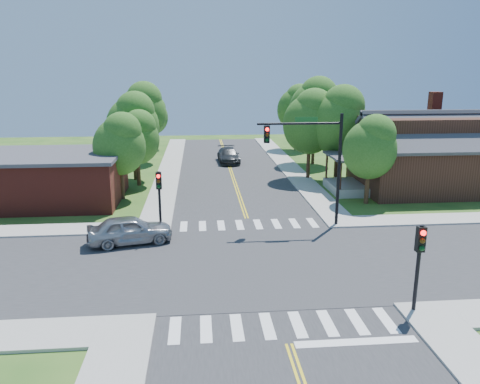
{
  "coord_description": "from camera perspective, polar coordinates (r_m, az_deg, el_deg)",
  "views": [
    {
      "loc": [
        -3.12,
        -22.41,
        9.73
      ],
      "look_at": [
        -0.56,
        6.35,
        2.2
      ],
      "focal_mm": 35.0,
      "sensor_mm": 36.0,
      "label": 1
    }
  ],
  "objects": [
    {
      "name": "tree_e_d",
      "position": [
        59.08,
        7.0,
        10.27
      ],
      "size": [
        4.81,
        4.57,
        8.18
      ],
      "color": "#382314",
      "rests_on": "ground"
    },
    {
      "name": "centerline",
      "position": [
        24.61,
        2.65,
        -8.57
      ],
      "size": [
        0.3,
        90.0,
        0.01
      ],
      "color": "yellow",
      "rests_on": "ground"
    },
    {
      "name": "house_ne",
      "position": [
        41.43,
        21.17,
        4.74
      ],
      "size": [
        13.05,
        8.8,
        7.11
      ],
      "color": "#331B12",
      "rests_on": "ground"
    },
    {
      "name": "car_silver",
      "position": [
        27.7,
        -13.28,
        -4.56
      ],
      "size": [
        4.02,
        5.64,
        1.63
      ],
      "primitive_type": "imported",
      "rotation": [
        0.0,
        0.0,
        1.8
      ],
      "color": "#9FA2A6",
      "rests_on": "ground"
    },
    {
      "name": "road_ns",
      "position": [
        24.63,
        2.64,
        -8.63
      ],
      "size": [
        10.0,
        90.0,
        0.04
      ],
      "primitive_type": "cube",
      "color": "#2D2D30",
      "rests_on": "ground"
    },
    {
      "name": "tree_w_a",
      "position": [
        36.71,
        -14.39,
        5.85
      ],
      "size": [
        3.98,
        3.78,
        6.76
      ],
      "color": "#382314",
      "rests_on": "ground"
    },
    {
      "name": "signal_pole_se",
      "position": [
        20.2,
        21.04,
        -6.9
      ],
      "size": [
        0.34,
        0.42,
        3.8
      ],
      "color": "black",
      "rests_on": "ground"
    },
    {
      "name": "tree_w_b",
      "position": [
        43.1,
        -12.87,
        8.29
      ],
      "size": [
        4.71,
        4.48,
        8.01
      ],
      "color": "#382314",
      "rests_on": "ground"
    },
    {
      "name": "sidewalk_ne",
      "position": [
        43.74,
        20.72,
        0.9
      ],
      "size": [
        40.0,
        40.0,
        0.14
      ],
      "color": "#9E9B93",
      "rests_on": "ground"
    },
    {
      "name": "car_dgrey",
      "position": [
        50.76,
        -1.41,
        4.45
      ],
      "size": [
        2.6,
        5.5,
        1.55
      ],
      "primitive_type": "imported",
      "rotation": [
        0.0,
        0.0,
        0.04
      ],
      "color": "#292C2E",
      "rests_on": "ground"
    },
    {
      "name": "tree_e_a",
      "position": [
        35.62,
        15.71,
        5.45
      ],
      "size": [
        3.95,
        3.75,
        6.71
      ],
      "color": "#382314",
      "rests_on": "ground"
    },
    {
      "name": "road_ew",
      "position": [
        24.62,
        2.64,
        -8.62
      ],
      "size": [
        90.0,
        10.0,
        0.04
      ],
      "primitive_type": "cube",
      "color": "#2D2D30",
      "rests_on": "ground"
    },
    {
      "name": "stop_bar",
      "position": [
        18.59,
        13.98,
        -17.42
      ],
      "size": [
        4.6,
        0.45,
        0.09
      ],
      "primitive_type": "cube",
      "color": "white",
      "rests_on": "ground"
    },
    {
      "name": "tree_e_c",
      "position": [
        49.96,
        9.21,
        10.19
      ],
      "size": [
        5.42,
        5.15,
        9.21
      ],
      "color": "#382314",
      "rests_on": "ground"
    },
    {
      "name": "intersection_patch",
      "position": [
        24.63,
        2.64,
        -8.67
      ],
      "size": [
        10.2,
        10.2,
        0.06
      ],
      "primitive_type": "cube",
      "color": "#2D2D30",
      "rests_on": "ground"
    },
    {
      "name": "building_nw",
      "position": [
        38.11,
        -21.87,
        1.67
      ],
      "size": [
        10.4,
        8.4,
        3.73
      ],
      "color": "maroon",
      "rests_on": "ground"
    },
    {
      "name": "tree_e_b",
      "position": [
        42.23,
        12.04,
        8.74
      ],
      "size": [
        5.06,
        4.81,
        8.6
      ],
      "color": "#382314",
      "rests_on": "ground"
    },
    {
      "name": "tree_w_d",
      "position": [
        60.2,
        -10.58,
        9.25
      ],
      "size": [
        3.92,
        3.72,
        6.66
      ],
      "color": "#382314",
      "rests_on": "ground"
    },
    {
      "name": "signal_mast_ne",
      "position": [
        29.28,
        8.92,
        4.85
      ],
      "size": [
        5.3,
        0.42,
        7.2
      ],
      "color": "black",
      "rests_on": "ground"
    },
    {
      "name": "tree_house",
      "position": [
        42.79,
        8.64,
        8.66
      ],
      "size": [
        4.86,
        4.61,
        8.26
      ],
      "color": "#382314",
      "rests_on": "ground"
    },
    {
      "name": "crosswalk_south",
      "position": [
        19.14,
        5.21,
        -15.85
      ],
      "size": [
        8.85,
        2.0,
        0.01
      ],
      "color": "white",
      "rests_on": "ground"
    },
    {
      "name": "signal_pole_nw",
      "position": [
        28.97,
        -9.83,
        0.28
      ],
      "size": [
        0.34,
        0.42,
        3.8
      ],
      "color": "black",
      "rests_on": "ground"
    },
    {
      "name": "crosswalk_north",
      "position": [
        30.37,
        1.09,
        -3.98
      ],
      "size": [
        8.85,
        2.0,
        0.01
      ],
      "color": "white",
      "rests_on": "ground"
    },
    {
      "name": "ground",
      "position": [
        24.63,
        2.64,
        -8.67
      ],
      "size": [
        100.0,
        100.0,
        0.0
      ],
      "primitive_type": "plane",
      "color": "#275019",
      "rests_on": "ground"
    },
    {
      "name": "sidewalk_nw",
      "position": [
        41.43,
        -22.77,
        -0.03
      ],
      "size": [
        40.0,
        40.0,
        0.14
      ],
      "color": "#9E9B93",
      "rests_on": "ground"
    },
    {
      "name": "tree_bldg",
      "position": [
        40.95,
        -12.4,
        6.67
      ],
      "size": [
        3.87,
        3.68,
        6.58
      ],
      "color": "#382314",
      "rests_on": "ground"
    },
    {
      "name": "tree_w_c",
      "position": [
        51.25,
        -11.77,
        9.79
      ],
      "size": [
        5.1,
        4.85,
        8.68
      ],
      "color": "#382314",
      "rests_on": "ground"
    }
  ]
}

